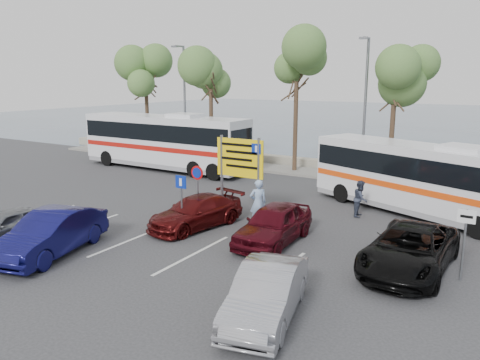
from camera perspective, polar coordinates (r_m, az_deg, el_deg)
The scene contains 25 objects.
ground at distance 18.09m, azimuth -8.11°, elevation -6.97°, with size 120.00×120.00×0.00m, color #2E2E30.
kerb_strip at distance 29.81m, azimuth 9.25°, elevation 0.80°, with size 44.00×2.40×0.15m, color gray.
seawall at distance 31.60m, azimuth 10.65°, elevation 1.81°, with size 48.00×0.80×0.60m, color gray.
sea at distance 74.14m, azimuth 23.07°, elevation 6.73°, with size 140.00×140.00×0.00m, color #3C5061.
tree_far_left at distance 36.86m, azimuth -11.46°, elevation 12.67°, with size 3.20×3.20×7.60m.
tree_left at distance 33.08m, azimuth -3.60°, elevation 12.39°, with size 3.20×3.20×7.20m.
tree_mid at distance 29.84m, azimuth 6.95°, elevation 13.59°, with size 3.20×3.20×8.00m.
tree_right at distance 27.85m, azimuth 18.47°, elevation 12.16°, with size 3.20×3.20×7.40m.
street_lamp_left at distance 33.92m, azimuth -6.85°, elevation 9.95°, with size 0.45×1.15×8.01m.
street_lamp_right at distance 27.81m, azimuth 14.98°, elevation 9.14°, with size 0.45×1.15×8.01m.
direction_sign at distance 19.42m, azimuth -0.01°, elevation 1.91°, with size 2.20×0.12×3.60m.
sign_no_stop at distance 19.82m, azimuth -5.20°, elevation -0.45°, with size 0.60×0.08×2.35m.
sign_parking at distance 18.38m, azimuth -7.16°, elevation -1.85°, with size 0.50×0.07×2.25m.
sign_taxi at distance 15.30m, azimuth 25.71°, elevation -6.10°, with size 0.50×0.07×2.20m.
lane_markings at distance 18.12m, azimuth -12.94°, elevation -7.12°, with size 12.02×4.20×0.01m, color silver, non-canonical shape.
coach_bus_left at distance 31.37m, azimuth -9.20°, elevation 4.46°, with size 12.10×2.74×3.76m.
coach_bus_right at distance 21.78m, azimuth 21.61°, elevation -0.23°, with size 10.69×6.04×3.31m.
car_silver_a at distance 19.39m, azimuth -26.51°, elevation -4.96°, with size 1.44×3.59×1.22m, color slate.
car_blue at distance 17.30m, azimuth -22.00°, elevation -6.05°, with size 1.59×4.55×1.50m, color #10104D.
car_maroon at distance 19.04m, azimuth -5.39°, elevation -3.93°, with size 1.76×4.32×1.25m, color #4D0C0D.
car_red at distance 17.20m, azimuth 4.13°, elevation -5.36°, with size 1.70×4.24×1.44m, color #490A13.
suv_black at distance 15.73m, azimuth 19.99°, elevation -7.91°, with size 2.31×5.02×1.39m, color black.
car_silver_b at distance 12.06m, azimuth 3.25°, elevation -13.57°, with size 1.42×4.07×1.34m, color #9B9BA0.
pedestrian_near at distance 19.08m, azimuth 2.22°, elevation -2.79°, with size 0.71×0.46×1.93m, color #92AFD5.
pedestrian_far at distance 21.07m, azimuth 14.49°, elevation -2.20°, with size 0.78×0.61×1.60m, color #32384B.
Camera 1 is at (11.00, -13.08, 5.93)m, focal length 35.00 mm.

